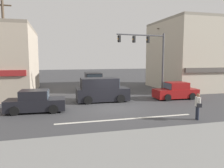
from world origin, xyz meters
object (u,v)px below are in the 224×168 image
Objects in this scene: traffic_light_mast at (151,53)px; sedan_waiting_far at (36,102)px; van_crossing_center at (101,90)px; van_crossing_rightbound at (93,82)px; sedan_crossing_leftbound at (176,91)px; pedestrian_foreground_with_bag at (198,105)px; utility_pole_near_left at (5,51)px; utility_pole_far_right at (162,56)px.

traffic_light_mast is 11.21m from sedan_waiting_far.
van_crossing_center is 1.10× the size of sedan_waiting_far.
sedan_crossing_leftbound is at bearing -47.90° from van_crossing_rightbound.
pedestrian_foreground_with_bag is at bearing -110.43° from sedan_crossing_leftbound.
van_crossing_rightbound reaches higher than sedan_crossing_leftbound.
utility_pole_far_right is at bearing 15.72° from utility_pole_near_left.
traffic_light_mast is at bearing -124.93° from utility_pole_far_right.
sedan_crossing_leftbound is at bearing 69.57° from pedestrian_foreground_with_bag.
traffic_light_mast is 1.51× the size of sedan_crossing_leftbound.
sedan_waiting_far is at bearing 154.49° from pedestrian_foreground_with_bag.
sedan_crossing_leftbound is (2.23, -0.81, -3.59)m from traffic_light_mast.
sedan_waiting_far is (-5.37, -2.49, -0.29)m from van_crossing_center.
pedestrian_foreground_with_bag is at bearing -35.35° from utility_pole_near_left.
utility_pole_near_left is 5.17× the size of pedestrian_foreground_with_bag.
van_crossing_rightbound is at bearing 178.05° from utility_pole_far_right.
utility_pole_far_right is at bearing 73.17° from sedan_crossing_leftbound.
sedan_waiting_far is at bearing -164.68° from traffic_light_mast.
utility_pole_far_right is 11.74m from van_crossing_center.
utility_pole_near_left is at bearing 173.84° from traffic_light_mast.
utility_pole_near_left is 10.51m from van_crossing_rightbound.
utility_pole_near_left is 2.10× the size of sedan_crossing_leftbound.
utility_pole_far_right reaches higher than sedan_crossing_leftbound.
utility_pole_far_right is at bearing 71.39° from pedestrian_foreground_with_bag.
sedan_waiting_far is (-14.60, -9.05, -3.38)m from utility_pole_far_right.
pedestrian_foreground_with_bag is at bearing -73.67° from van_crossing_rightbound.
traffic_light_mast is 8.56m from van_crossing_rightbound.
sedan_waiting_far is at bearing -57.67° from utility_pole_near_left.
traffic_light_mast reaches higher than sedan_waiting_far.
traffic_light_mast is 3.71× the size of pedestrian_foreground_with_bag.
sedan_crossing_leftbound is at bearing -8.27° from utility_pole_near_left.
traffic_light_mast is (-4.36, -6.25, 0.21)m from utility_pole_far_right.
utility_pole_near_left reaches higher than sedan_crossing_leftbound.
pedestrian_foreground_with_bag is at bearing -108.61° from utility_pole_far_right.
van_crossing_rightbound is 1.12× the size of sedan_waiting_far.
utility_pole_near_left reaches higher than sedan_waiting_far.
van_crossing_rightbound reaches higher than pedestrian_foreground_with_bag.
utility_pole_far_right reaches higher than traffic_light_mast.
van_crossing_center is at bearing -144.60° from utility_pole_far_right.
utility_pole_far_right is 7.62m from traffic_light_mast.
utility_pole_near_left reaches higher than van_crossing_center.
utility_pole_far_right is 1.88× the size of sedan_waiting_far.
sedan_waiting_far is at bearing -148.20° from utility_pole_far_right.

